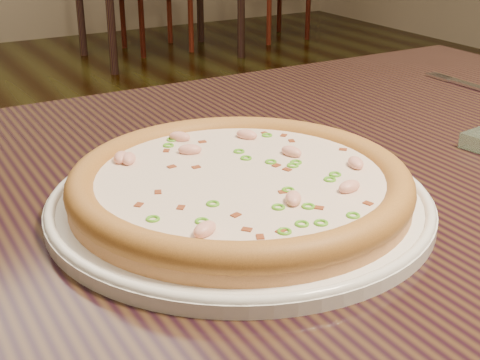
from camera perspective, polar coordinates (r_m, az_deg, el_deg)
hero_table at (r=0.78m, az=5.81°, el=-5.67°), size 1.20×0.80×0.75m
plate at (r=0.64m, az=0.00°, el=-1.76°), size 0.37×0.37×0.02m
pizza at (r=0.63m, az=-0.00°, el=-0.24°), size 0.33×0.33×0.03m
fork at (r=1.10m, az=19.32°, el=7.55°), size 0.02×0.18×0.00m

